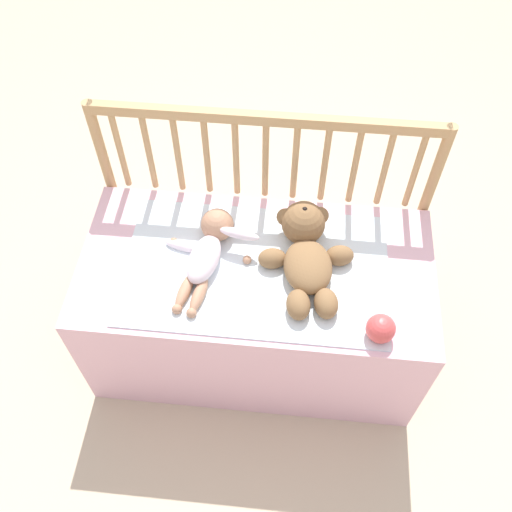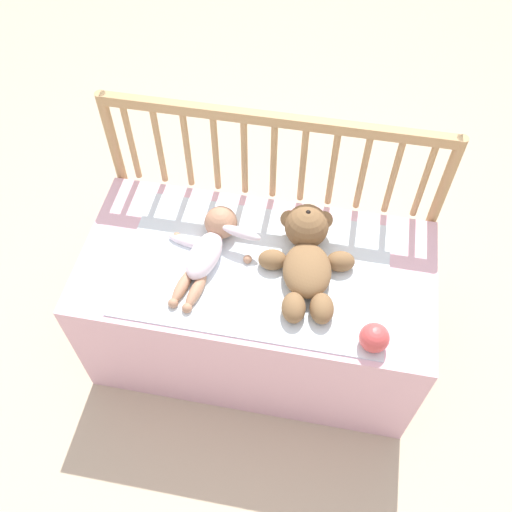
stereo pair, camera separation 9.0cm
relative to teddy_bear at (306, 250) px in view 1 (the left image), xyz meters
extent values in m
plane|color=#C6B293|center=(-0.16, -0.03, -0.59)|extent=(12.00, 12.00, 0.00)
cube|color=#EDB7C6|center=(-0.16, -0.03, -0.32)|extent=(1.16, 0.58, 0.53)
cylinder|color=tan|center=(-0.72, 0.28, -0.14)|extent=(0.04, 0.04, 0.89)
cylinder|color=tan|center=(0.41, 0.28, -0.14)|extent=(0.04, 0.04, 0.89)
cube|color=tan|center=(-0.16, 0.28, 0.29)|extent=(1.13, 0.03, 0.04)
cylinder|color=tan|center=(-0.65, 0.28, 0.11)|extent=(0.02, 0.02, 0.33)
cylinder|color=tan|center=(-0.55, 0.28, 0.11)|extent=(0.02, 0.02, 0.33)
cylinder|color=tan|center=(-0.45, 0.28, 0.11)|extent=(0.02, 0.02, 0.33)
cylinder|color=tan|center=(-0.36, 0.28, 0.11)|extent=(0.02, 0.02, 0.33)
cylinder|color=tan|center=(-0.26, 0.28, 0.11)|extent=(0.02, 0.02, 0.33)
cylinder|color=tan|center=(-0.16, 0.28, 0.11)|extent=(0.02, 0.02, 0.33)
cylinder|color=tan|center=(-0.06, 0.28, 0.11)|extent=(0.02, 0.02, 0.33)
cylinder|color=tan|center=(0.04, 0.28, 0.11)|extent=(0.02, 0.02, 0.33)
cylinder|color=tan|center=(0.14, 0.28, 0.11)|extent=(0.02, 0.02, 0.33)
cylinder|color=tan|center=(0.24, 0.28, 0.11)|extent=(0.02, 0.02, 0.33)
cylinder|color=tan|center=(0.34, 0.28, 0.11)|extent=(0.02, 0.02, 0.33)
cube|color=white|center=(-0.16, -0.05, -0.05)|extent=(0.85, 0.51, 0.01)
ellipsoid|color=olive|center=(0.01, -0.05, -0.01)|extent=(0.18, 0.22, 0.09)
sphere|color=olive|center=(-0.02, 0.10, 0.02)|extent=(0.14, 0.14, 0.14)
sphere|color=tan|center=(-0.02, 0.10, 0.06)|extent=(0.06, 0.06, 0.06)
sphere|color=black|center=(-0.02, 0.10, 0.08)|extent=(0.02, 0.02, 0.02)
sphere|color=olive|center=(-0.08, 0.12, 0.02)|extent=(0.06, 0.06, 0.06)
sphere|color=olive|center=(0.04, 0.13, 0.02)|extent=(0.06, 0.06, 0.06)
ellipsoid|color=olive|center=(-0.11, -0.03, -0.02)|extent=(0.10, 0.08, 0.07)
ellipsoid|color=olive|center=(0.11, 0.01, -0.02)|extent=(0.10, 0.08, 0.07)
ellipsoid|color=olive|center=(-0.01, -0.19, -0.02)|extent=(0.09, 0.11, 0.07)
ellipsoid|color=olive|center=(0.07, -0.18, -0.02)|extent=(0.09, 0.11, 0.07)
ellipsoid|color=white|center=(-0.32, -0.05, -0.02)|extent=(0.13, 0.21, 0.08)
sphere|color=tan|center=(-0.30, 0.08, 0.00)|extent=(0.11, 0.11, 0.11)
ellipsoid|color=white|center=(-0.40, 0.01, -0.04)|extent=(0.14, 0.06, 0.03)
ellipsoid|color=white|center=(-0.22, 0.03, 0.03)|extent=(0.14, 0.06, 0.03)
sphere|color=tan|center=(-0.44, 0.02, -0.04)|extent=(0.03, 0.03, 0.03)
sphere|color=tan|center=(-0.19, -0.03, -0.04)|extent=(0.03, 0.03, 0.03)
ellipsoid|color=tan|center=(-0.37, -0.17, -0.04)|extent=(0.06, 0.14, 0.04)
ellipsoid|color=tan|center=(-0.32, -0.18, -0.04)|extent=(0.06, 0.14, 0.04)
sphere|color=tan|center=(-0.38, -0.23, -0.04)|extent=(0.03, 0.03, 0.03)
sphere|color=tan|center=(-0.33, -0.24, -0.04)|extent=(0.03, 0.03, 0.03)
sphere|color=#DB4C4C|center=(0.23, -0.25, -0.01)|extent=(0.09, 0.09, 0.09)
camera|label=1|loc=(-0.05, -1.09, 1.46)|focal=40.00mm
camera|label=2|loc=(0.04, -1.08, 1.46)|focal=40.00mm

